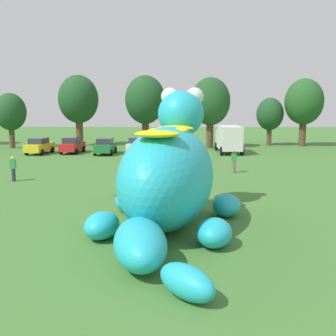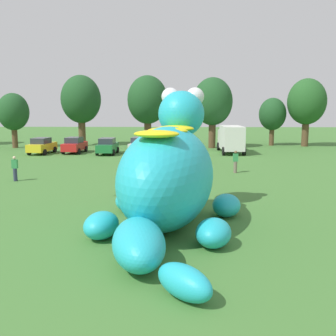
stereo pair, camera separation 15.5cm
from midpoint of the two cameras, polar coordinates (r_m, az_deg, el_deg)
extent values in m
plane|color=#427533|center=(16.61, -1.38, -8.87)|extent=(160.00, 160.00, 0.00)
ellipsoid|color=#23B2C6|center=(16.58, -0.32, -1.35)|extent=(5.11, 8.12, 4.24)
ellipsoid|color=#23B2C6|center=(19.46, 1.65, 7.81)|extent=(2.66, 2.84, 2.24)
sphere|color=white|center=(19.91, 0.06, 10.26)|extent=(0.90, 0.90, 0.90)
sphere|color=white|center=(19.70, 3.63, 10.26)|extent=(0.90, 0.90, 0.90)
ellipsoid|color=yellow|center=(18.00, 0.80, 5.73)|extent=(1.92, 1.65, 0.28)
ellipsoid|color=yellow|center=(16.34, -0.33, 5.40)|extent=(1.92, 1.65, 0.28)
ellipsoid|color=yellow|center=(14.51, -1.88, 4.94)|extent=(1.92, 1.65, 0.28)
ellipsoid|color=#23B2C6|center=(19.47, -5.87, -4.66)|extent=(1.61, 2.03, 1.04)
ellipsoid|color=#23B2C6|center=(18.63, 8.17, -5.33)|extent=(1.61, 2.03, 1.04)
ellipsoid|color=#23B2C6|center=(15.63, -9.81, -8.17)|extent=(1.61, 2.03, 1.04)
ellipsoid|color=#23B2C6|center=(14.66, 6.39, -9.25)|extent=(1.61, 2.03, 1.04)
ellipsoid|color=#23B2C6|center=(12.86, -4.40, -10.83)|extent=(2.22, 3.62, 1.49)
ellipsoid|color=#23B2C6|center=(10.95, 2.29, -16.10)|extent=(1.96, 2.07, 0.91)
cube|color=yellow|center=(44.34, -18.15, 2.88)|extent=(2.16, 4.27, 0.80)
cube|color=#2D333D|center=(44.14, -18.27, 3.76)|extent=(1.71, 2.13, 0.60)
cylinder|color=black|center=(45.89, -18.40, 2.56)|extent=(0.31, 0.66, 0.64)
cylinder|color=black|center=(45.18, -16.46, 2.55)|extent=(0.31, 0.66, 0.64)
cylinder|color=black|center=(43.63, -19.84, 2.17)|extent=(0.31, 0.66, 0.64)
cylinder|color=black|center=(42.88, -17.82, 2.16)|extent=(0.31, 0.66, 0.64)
cube|color=red|center=(44.19, -13.73, 3.05)|extent=(1.99, 4.21, 0.80)
cube|color=#2D333D|center=(43.98, -13.83, 3.94)|extent=(1.63, 2.07, 0.60)
cylinder|color=black|center=(45.70, -14.22, 2.72)|extent=(0.28, 0.66, 0.64)
cylinder|color=black|center=(45.17, -12.18, 2.72)|extent=(0.28, 0.66, 0.64)
cylinder|color=black|center=(43.32, -15.31, 2.34)|extent=(0.28, 0.66, 0.64)
cylinder|color=black|center=(42.76, -13.18, 2.34)|extent=(0.28, 0.66, 0.64)
cube|color=#1E7238|center=(42.41, -9.13, 2.95)|extent=(1.79, 4.14, 0.80)
cube|color=#2D333D|center=(42.19, -9.19, 3.88)|extent=(1.54, 2.00, 0.60)
cylinder|color=black|center=(43.86, -9.89, 2.61)|extent=(0.25, 0.65, 0.64)
cylinder|color=black|center=(43.54, -7.70, 2.61)|extent=(0.25, 0.65, 0.64)
cylinder|color=black|center=(41.39, -10.61, 2.21)|extent=(0.25, 0.65, 0.64)
cylinder|color=black|center=(41.05, -8.30, 2.22)|extent=(0.25, 0.65, 0.64)
cube|color=white|center=(43.09, -4.52, 3.13)|extent=(2.15, 4.27, 0.80)
cube|color=#2D333D|center=(42.88, -4.57, 4.04)|extent=(1.71, 2.12, 0.60)
cylinder|color=black|center=(44.55, -5.25, 2.80)|extent=(0.31, 0.66, 0.64)
cylinder|color=black|center=(44.21, -3.09, 2.78)|extent=(0.31, 0.66, 0.64)
cylinder|color=black|center=(42.09, -6.00, 2.43)|extent=(0.31, 0.66, 0.64)
cylinder|color=black|center=(41.73, -3.72, 2.40)|extent=(0.31, 0.66, 0.64)
cube|color=#2347B7|center=(42.02, -0.31, 3.01)|extent=(1.82, 4.15, 0.80)
cube|color=#2D333D|center=(41.81, -0.32, 3.95)|extent=(1.55, 2.01, 0.60)
cylinder|color=black|center=(43.38, -1.34, 2.67)|extent=(0.26, 0.65, 0.64)
cylinder|color=black|center=(43.30, 0.90, 2.66)|extent=(0.26, 0.65, 0.64)
cylinder|color=black|center=(40.86, -1.59, 2.27)|extent=(0.26, 0.65, 0.64)
cylinder|color=black|center=(40.77, 0.80, 2.26)|extent=(0.26, 0.65, 0.64)
cube|color=silver|center=(46.02, 8.14, 4.29)|extent=(2.04, 1.85, 1.90)
cube|color=silver|center=(42.85, 8.78, 4.34)|extent=(2.21, 4.65, 2.50)
cylinder|color=black|center=(45.97, 6.88, 3.13)|extent=(0.30, 0.91, 0.90)
cylinder|color=black|center=(46.27, 9.34, 3.11)|extent=(0.30, 0.91, 0.90)
cylinder|color=black|center=(41.22, 7.65, 2.44)|extent=(0.30, 0.91, 0.90)
cylinder|color=black|center=(41.57, 10.52, 2.42)|extent=(0.30, 0.91, 0.90)
cylinder|color=brown|center=(51.68, -21.67, 3.99)|extent=(0.66, 0.66, 2.33)
ellipsoid|color=#1E4C23|center=(51.54, -21.88, 7.55)|extent=(3.72, 3.72, 4.47)
cylinder|color=brown|center=(51.98, -12.73, 4.88)|extent=(0.90, 0.90, 3.14)
ellipsoid|color=#1E4C23|center=(51.87, -12.90, 9.66)|extent=(5.03, 5.03, 6.03)
cylinder|color=brown|center=(49.62, -3.36, 4.87)|extent=(0.88, 0.88, 3.09)
ellipsoid|color=#1E4C23|center=(49.49, -3.40, 9.81)|extent=(4.95, 4.95, 5.94)
cylinder|color=brown|center=(48.48, 5.96, 4.68)|extent=(0.85, 0.85, 2.98)
ellipsoid|color=#1E4C23|center=(48.35, 6.04, 9.54)|extent=(4.76, 4.76, 5.72)
cylinder|color=brown|center=(52.88, 14.29, 4.35)|extent=(0.61, 0.61, 2.15)
ellipsoid|color=#1E4C23|center=(52.74, 14.42, 7.56)|extent=(3.43, 3.43, 4.12)
cylinder|color=brown|center=(53.01, 18.74, 4.61)|extent=(0.85, 0.85, 2.98)
ellipsoid|color=#235623|center=(52.88, 18.97, 9.05)|extent=(4.76, 4.76, 5.72)
cylinder|color=#726656|center=(30.23, 1.35, 0.13)|extent=(0.26, 0.26, 0.88)
cube|color=white|center=(30.13, 1.35, 1.52)|extent=(0.38, 0.22, 0.60)
sphere|color=tan|center=(30.08, 1.36, 2.31)|extent=(0.22, 0.22, 0.22)
cylinder|color=#726656|center=(30.67, 9.33, 0.14)|extent=(0.26, 0.26, 0.88)
cube|color=#338C4C|center=(30.56, 9.36, 1.51)|extent=(0.38, 0.22, 0.60)
sphere|color=brown|center=(30.51, 9.38, 2.29)|extent=(0.22, 0.22, 0.22)
cylinder|color=#2D334C|center=(28.85, -21.55, -0.93)|extent=(0.26, 0.26, 0.88)
cube|color=#338C4C|center=(28.74, -21.63, 0.52)|extent=(0.38, 0.22, 0.60)
sphere|color=beige|center=(28.68, -21.68, 1.35)|extent=(0.22, 0.22, 0.22)
camera|label=1|loc=(0.08, -90.25, -0.04)|focal=42.21mm
camera|label=2|loc=(0.08, 89.75, 0.04)|focal=42.21mm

